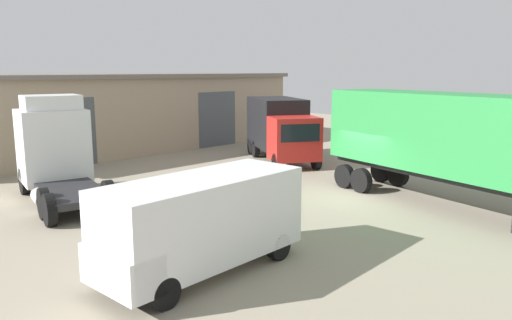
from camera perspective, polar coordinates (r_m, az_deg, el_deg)
name	(u,v)px	position (r m, az deg, el deg)	size (l,w,h in m)	color
ground_plane	(352,196)	(20.53, 10.94, -4.09)	(60.00, 60.00, 0.00)	gray
warehouse_building	(112,111)	(33.76, -16.10, 5.41)	(24.00, 9.32, 4.77)	tan
tractor_unit_white	(56,149)	(21.35, -21.93, 1.14)	(3.81, 6.61, 4.04)	silver
container_trailer_green	(452,136)	(19.42, 21.45, 2.52)	(4.86, 10.74, 4.18)	#28843D
delivery_van_white	(198,222)	(12.43, -6.62, -7.08)	(5.57, 2.19, 2.43)	silver
box_truck_red	(280,127)	(27.74, 2.81, 3.79)	(5.40, 6.72, 3.44)	red
gravel_pile	(438,152)	(29.31, 20.07, 0.88)	(2.74, 2.74, 1.11)	#665B4C
traffic_cone	(429,166)	(26.58, 19.11, -0.64)	(0.40, 0.40, 0.55)	black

